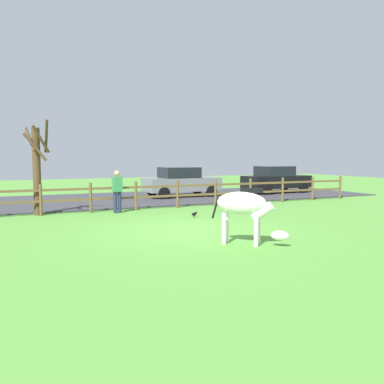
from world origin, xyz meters
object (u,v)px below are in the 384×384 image
object	(u,v)px
zebra	(245,207)
visitor_near_fence	(117,190)
parked_car_black	(276,179)
crow_on_grass	(194,214)
bare_tree	(37,167)
parked_car_grey	(181,182)

from	to	relation	value
zebra	visitor_near_fence	world-z (taller)	visitor_near_fence
zebra	visitor_near_fence	size ratio (longest dim) A/B	0.93
parked_car_black	zebra	bearing A→B (deg)	-129.11
crow_on_grass	bare_tree	bearing A→B (deg)	149.82
crow_on_grass	visitor_near_fence	size ratio (longest dim) A/B	0.13
zebra	crow_on_grass	world-z (taller)	zebra
bare_tree	parked_car_black	xyz separation A→B (m)	(13.42, 3.73, -0.94)
parked_car_black	bare_tree	bearing A→B (deg)	-164.46
parked_car_black	visitor_near_fence	distance (m)	11.44
zebra	visitor_near_fence	distance (m)	7.07
zebra	crow_on_grass	distance (m)	4.74
crow_on_grass	parked_car_black	distance (m)	10.74
bare_tree	parked_car_black	size ratio (longest dim) A/B	0.86
parked_car_grey	parked_car_black	xyz separation A→B (m)	(6.01, -0.17, 0.00)
zebra	parked_car_black	size ratio (longest dim) A/B	0.37
parked_car_grey	parked_car_black	size ratio (longest dim) A/B	0.99
bare_tree	zebra	xyz separation A→B (m)	(4.26, -7.53, -0.86)
parked_car_grey	parked_car_black	world-z (taller)	same
bare_tree	parked_car_grey	size ratio (longest dim) A/B	0.87
bare_tree	parked_car_grey	xyz separation A→B (m)	(7.42, 3.90, -0.94)
zebra	visitor_near_fence	bearing A→B (deg)	101.68
bare_tree	zebra	bearing A→B (deg)	-60.48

